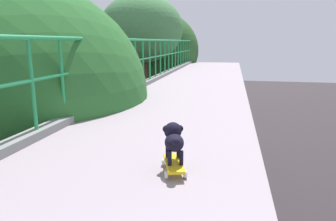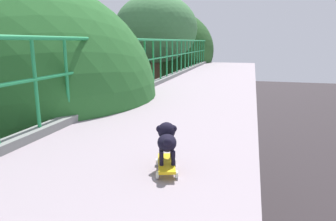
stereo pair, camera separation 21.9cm
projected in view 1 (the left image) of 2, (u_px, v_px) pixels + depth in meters
city_bus at (65, 127)px, 20.18m from camera, size 2.48×11.51×3.03m
roadside_tree_mid at (16, 98)px, 6.35m from camera, size 5.48×5.48×8.53m
roadside_tree_far at (142, 32)px, 14.50m from camera, size 3.92×3.92×9.45m
roadside_tree_farthest at (155, 51)px, 17.85m from camera, size 5.11×5.11×9.04m
toy_skateboard at (174, 164)px, 2.72m from camera, size 0.28×0.46×0.09m
small_dog at (174, 138)px, 2.73m from camera, size 0.24×0.37×0.33m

